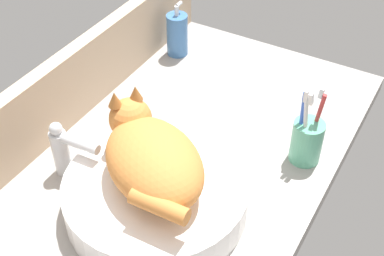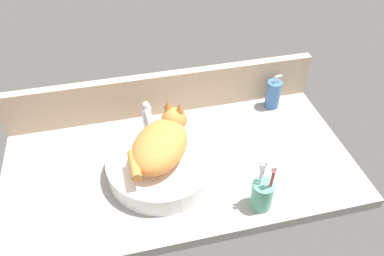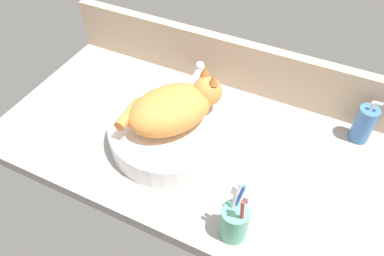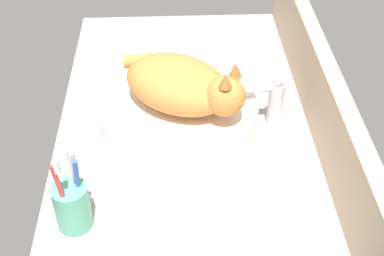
{
  "view_description": "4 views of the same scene",
  "coord_description": "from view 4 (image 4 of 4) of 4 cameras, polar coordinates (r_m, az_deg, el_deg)",
  "views": [
    {
      "loc": [
        -65.4,
        -44.76,
        83.36
      ],
      "look_at": [
        6.75,
        -3.53,
        11.17
      ],
      "focal_mm": 50.0,
      "sensor_mm": 36.0,
      "label": 1
    },
    {
      "loc": [
        -16.33,
        -88.97,
        98.8
      ],
      "look_at": [
        5.7,
        4.52,
        11.32
      ],
      "focal_mm": 35.0,
      "sensor_mm": 36.0,
      "label": 2
    },
    {
      "loc": [
        32.09,
        -69.03,
        85.13
      ],
      "look_at": [
        -0.01,
        -2.99,
        8.26
      ],
      "focal_mm": 35.0,
      "sensor_mm": 36.0,
      "label": 3
    },
    {
      "loc": [
        89.92,
        -4.09,
        82.25
      ],
      "look_at": [
        3.22,
        -0.3,
        8.36
      ],
      "focal_mm": 50.0,
      "sensor_mm": 36.0,
      "label": 4
    }
  ],
  "objects": [
    {
      "name": "ground_plane",
      "position": [
        1.23,
        0.08,
        -2.69
      ],
      "size": [
        122.64,
        63.09,
        4.0
      ],
      "primitive_type": "cube",
      "color": "#9E9993"
    },
    {
      "name": "backsplash_panel",
      "position": [
        1.21,
        14.32,
        1.62
      ],
      "size": [
        122.64,
        3.6,
        17.96
      ],
      "primitive_type": "cube",
      "color": "#CCAD8C",
      "rests_on": "ground_plane"
    },
    {
      "name": "sink_basin",
      "position": [
        1.25,
        -1.48,
        1.31
      ],
      "size": [
        36.78,
        36.78,
        7.23
      ],
      "primitive_type": "cylinder",
      "color": "white",
      "rests_on": "ground_plane"
    },
    {
      "name": "cat",
      "position": [
        1.18,
        -0.97,
        4.64
      ],
      "size": [
        27.83,
        30.22,
        14.0
      ],
      "color": "orange",
      "rests_on": "sink_basin"
    },
    {
      "name": "faucet",
      "position": [
        1.26,
        8.47,
        3.24
      ],
      "size": [
        3.6,
        11.85,
        13.6
      ],
      "color": "silver",
      "rests_on": "ground_plane"
    },
    {
      "name": "toothbrush_cup",
      "position": [
        1.05,
        -12.66,
        -8.0
      ],
      "size": [
        6.85,
        6.85,
        18.7
      ],
      "color": "#5BB28E",
      "rests_on": "ground_plane"
    }
  ]
}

